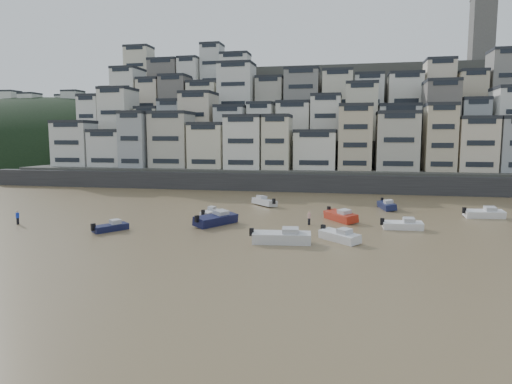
% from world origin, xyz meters
% --- Properties ---
extents(ground, '(400.00, 400.00, 0.00)m').
position_xyz_m(ground, '(0.00, 0.00, 0.00)').
color(ground, olive).
rests_on(ground, ground).
extents(sea_strip, '(340.00, 340.00, 0.00)m').
position_xyz_m(sea_strip, '(-110.00, 145.00, 0.01)').
color(sea_strip, '#475F66').
rests_on(sea_strip, ground).
extents(harbor_wall, '(140.00, 3.00, 3.50)m').
position_xyz_m(harbor_wall, '(10.00, 65.00, 1.75)').
color(harbor_wall, '#38383A').
rests_on(harbor_wall, ground).
extents(hillside, '(141.04, 66.00, 50.00)m').
position_xyz_m(hillside, '(14.73, 104.84, 13.01)').
color(hillside, '#4C4C47').
rests_on(hillside, ground).
extents(headland, '(216.00, 135.00, 53.33)m').
position_xyz_m(headland, '(-95.00, 135.00, 0.02)').
color(headland, black).
rests_on(headland, ground).
extents(boat_a, '(6.73, 2.84, 1.78)m').
position_xyz_m(boat_a, '(12.07, 19.79, 0.89)').
color(boat_a, silver).
rests_on(boat_a, ground).
extents(boat_b, '(5.05, 5.04, 1.47)m').
position_xyz_m(boat_b, '(17.85, 22.01, 0.73)').
color(boat_b, silver).
rests_on(boat_b, ground).
extents(boat_c, '(5.13, 6.88, 1.82)m').
position_xyz_m(boat_c, '(2.61, 28.00, 0.91)').
color(boat_c, '#14173F').
rests_on(boat_c, ground).
extents(boat_d, '(5.15, 2.09, 1.37)m').
position_xyz_m(boat_d, '(25.02, 29.70, 0.68)').
color(boat_d, white).
rests_on(boat_d, ground).
extents(boat_e, '(5.09, 6.17, 1.66)m').
position_xyz_m(boat_e, '(17.71, 33.89, 0.83)').
color(boat_e, '#AF2715').
rests_on(boat_e, ground).
extents(boat_f, '(2.11, 4.43, 1.16)m').
position_xyz_m(boat_f, '(-0.08, 34.18, 0.58)').
color(boat_f, white).
rests_on(boat_f, ground).
extents(boat_g, '(5.81, 2.61, 1.53)m').
position_xyz_m(boat_g, '(36.64, 39.98, 0.77)').
color(boat_g, white).
rests_on(boat_g, ground).
extents(boat_h, '(5.26, 5.42, 1.55)m').
position_xyz_m(boat_h, '(5.53, 45.12, 0.78)').
color(boat_h, silver).
rests_on(boat_h, ground).
extents(boat_i, '(2.90, 5.84, 1.53)m').
position_xyz_m(boat_i, '(24.34, 45.19, 0.76)').
color(boat_i, '#151C44').
rests_on(boat_i, ground).
extents(boat_j, '(3.65, 4.56, 1.22)m').
position_xyz_m(boat_j, '(-8.29, 21.94, 0.61)').
color(boat_j, '#14193F').
rests_on(boat_j, ground).
extents(person_blue, '(0.44, 0.44, 1.74)m').
position_xyz_m(person_blue, '(-21.72, 23.29, 0.87)').
color(person_blue, blue).
rests_on(person_blue, ground).
extents(person_pink, '(0.44, 0.44, 1.74)m').
position_xyz_m(person_pink, '(13.93, 30.48, 0.87)').
color(person_pink, '#D8A298').
rests_on(person_pink, ground).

